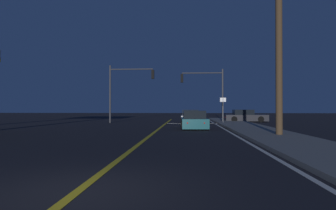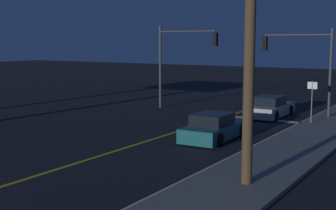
{
  "view_description": "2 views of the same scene",
  "coord_description": "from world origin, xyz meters",
  "px_view_note": "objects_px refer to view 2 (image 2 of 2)",
  "views": [
    {
      "loc": [
        2.03,
        -5.38,
        1.57
      ],
      "look_at": [
        0.25,
        23.31,
        1.81
      ],
      "focal_mm": 31.98,
      "sensor_mm": 36.0,
      "label": 1
    },
    {
      "loc": [
        12.74,
        -3.26,
        4.83
      ],
      "look_at": [
        -0.61,
        17.76,
        1.4
      ],
      "focal_mm": 49.75,
      "sensor_mm": 36.0,
      "label": 2
    }
  ],
  "objects_px": {
    "traffic_signal_far_left": "(180,53)",
    "street_sign_corner": "(312,96)",
    "car_parked_curb_silver": "(270,108)",
    "traffic_signal_near_right": "(304,58)",
    "car_following_oncoming_teal": "(214,128)",
    "utility_pole_right": "(250,33)"
  },
  "relations": [
    {
      "from": "car_following_oncoming_teal",
      "to": "car_parked_curb_silver",
      "type": "height_order",
      "value": "same"
    },
    {
      "from": "car_following_oncoming_teal",
      "to": "utility_pole_right",
      "type": "bearing_deg",
      "value": -56.98
    },
    {
      "from": "utility_pole_right",
      "to": "street_sign_corner",
      "type": "height_order",
      "value": "utility_pole_right"
    },
    {
      "from": "utility_pole_right",
      "to": "traffic_signal_far_left",
      "type": "bearing_deg",
      "value": 128.07
    },
    {
      "from": "car_parked_curb_silver",
      "to": "street_sign_corner",
      "type": "relative_size",
      "value": 1.77
    },
    {
      "from": "car_parked_curb_silver",
      "to": "street_sign_corner",
      "type": "distance_m",
      "value": 3.72
    },
    {
      "from": "traffic_signal_near_right",
      "to": "utility_pole_right",
      "type": "bearing_deg",
      "value": 100.02
    },
    {
      "from": "traffic_signal_near_right",
      "to": "utility_pole_right",
      "type": "relative_size",
      "value": 0.57
    },
    {
      "from": "traffic_signal_far_left",
      "to": "utility_pole_right",
      "type": "height_order",
      "value": "utility_pole_right"
    },
    {
      "from": "traffic_signal_far_left",
      "to": "street_sign_corner",
      "type": "relative_size",
      "value": 2.3
    },
    {
      "from": "car_following_oncoming_teal",
      "to": "street_sign_corner",
      "type": "distance_m",
      "value": 7.29
    },
    {
      "from": "traffic_signal_near_right",
      "to": "utility_pole_right",
      "type": "distance_m",
      "value": 15.84
    },
    {
      "from": "car_parked_curb_silver",
      "to": "traffic_signal_near_right",
      "type": "relative_size",
      "value": 0.81
    },
    {
      "from": "car_parked_curb_silver",
      "to": "utility_pole_right",
      "type": "distance_m",
      "value": 15.8
    },
    {
      "from": "car_parked_curb_silver",
      "to": "traffic_signal_far_left",
      "type": "xyz_separation_m",
      "value": [
        -6.58,
        -0.31,
        3.4
      ]
    },
    {
      "from": "traffic_signal_far_left",
      "to": "utility_pole_right",
      "type": "bearing_deg",
      "value": -51.93
    },
    {
      "from": "car_parked_curb_silver",
      "to": "street_sign_corner",
      "type": "height_order",
      "value": "street_sign_corner"
    },
    {
      "from": "traffic_signal_near_right",
      "to": "utility_pole_right",
      "type": "xyz_separation_m",
      "value": [
        2.75,
        -15.55,
        1.28
      ]
    },
    {
      "from": "traffic_signal_far_left",
      "to": "street_sign_corner",
      "type": "xyz_separation_m",
      "value": [
        9.68,
        -1.4,
        -2.26
      ]
    },
    {
      "from": "car_following_oncoming_teal",
      "to": "car_parked_curb_silver",
      "type": "relative_size",
      "value": 0.98
    },
    {
      "from": "traffic_signal_near_right",
      "to": "traffic_signal_far_left",
      "type": "relative_size",
      "value": 0.95
    },
    {
      "from": "car_parked_curb_silver",
      "to": "traffic_signal_far_left",
      "type": "bearing_deg",
      "value": -177.05
    }
  ]
}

